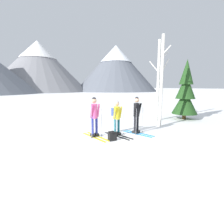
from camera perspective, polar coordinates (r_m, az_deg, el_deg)
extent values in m
plane|color=white|center=(8.17, 2.25, -7.52)|extent=(400.00, 400.00, 0.00)
cube|color=yellow|center=(7.81, -4.80, -8.24)|extent=(0.35, 1.75, 0.02)
cube|color=yellow|center=(7.69, -6.16, -8.53)|extent=(0.35, 1.75, 0.02)
cube|color=black|center=(7.87, -5.22, -7.59)|extent=(0.15, 0.27, 0.12)
cylinder|color=#2D389E|center=(7.75, -5.27, -4.26)|extent=(0.11, 0.11, 0.86)
cube|color=black|center=(7.75, -6.58, -7.86)|extent=(0.15, 0.27, 0.12)
cylinder|color=#2D389E|center=(7.63, -6.64, -4.48)|extent=(0.11, 0.11, 0.86)
cylinder|color=#E55193|center=(7.57, -6.02, 0.28)|extent=(0.28, 0.28, 0.64)
sphere|color=tan|center=(7.52, -6.08, 3.85)|extent=(0.23, 0.23, 0.23)
sphere|color=black|center=(7.51, -6.09, 4.38)|extent=(0.17, 0.17, 0.17)
cylinder|color=#E55193|center=(7.62, -4.65, 0.49)|extent=(0.11, 0.21, 0.61)
cylinder|color=#E55193|center=(7.42, -6.93, 0.24)|extent=(0.11, 0.21, 0.61)
cylinder|color=#A5A5AD|center=(7.67, -3.53, -3.64)|extent=(0.02, 0.02, 1.29)
cylinder|color=black|center=(7.82, -3.49, -7.82)|extent=(0.07, 0.07, 0.01)
cylinder|color=#A5A5AD|center=(7.38, -6.95, -4.19)|extent=(0.02, 0.02, 1.29)
cylinder|color=black|center=(7.53, -6.86, -8.52)|extent=(0.07, 0.07, 0.01)
cube|color=black|center=(8.00, 2.71, -7.80)|extent=(0.38, 1.66, 0.02)
cube|color=black|center=(7.86, 1.53, -8.11)|extent=(0.38, 1.66, 0.02)
cube|color=black|center=(8.05, 2.22, -7.18)|extent=(0.15, 0.28, 0.12)
cylinder|color=#1E6B7A|center=(7.95, 2.23, -4.21)|extent=(0.11, 0.11, 0.78)
cube|color=black|center=(7.91, 1.04, -7.46)|extent=(0.15, 0.28, 0.12)
cylinder|color=#1E6B7A|center=(7.80, 1.05, -4.44)|extent=(0.11, 0.11, 0.78)
cylinder|color=yellow|center=(7.77, 1.66, -0.31)|extent=(0.28, 0.28, 0.58)
sphere|color=tan|center=(7.71, 1.68, 2.83)|extent=(0.21, 0.21, 0.21)
sphere|color=gray|center=(7.71, 1.68, 3.30)|extent=(0.16, 0.16, 0.16)
cylinder|color=yellow|center=(7.84, 2.93, -0.11)|extent=(0.11, 0.20, 0.55)
cylinder|color=yellow|center=(7.60, 0.97, -0.37)|extent=(0.11, 0.20, 0.55)
cylinder|color=#A5A5AD|center=(7.91, 3.98, -3.73)|extent=(0.02, 0.02, 1.16)
cylinder|color=black|center=(8.04, 3.94, -7.36)|extent=(0.07, 0.07, 0.01)
cylinder|color=#A5A5AD|center=(7.55, 1.05, -4.31)|extent=(0.02, 0.02, 1.16)
cylinder|color=black|center=(7.68, 1.04, -8.10)|extent=(0.07, 0.07, 0.01)
cube|color=#384C99|center=(7.89, 0.83, 0.05)|extent=(0.28, 0.20, 0.36)
cube|color=#1E84D1|center=(8.44, 9.14, -7.04)|extent=(0.55, 1.64, 0.02)
cube|color=#1E84D1|center=(8.26, 8.27, -7.35)|extent=(0.55, 1.64, 0.02)
cube|color=black|center=(8.47, 8.59, -6.46)|extent=(0.18, 0.28, 0.12)
cylinder|color=black|center=(8.37, 8.66, -3.39)|extent=(0.11, 0.11, 0.85)
cube|color=black|center=(8.30, 7.71, -6.77)|extent=(0.18, 0.28, 0.12)
cylinder|color=black|center=(8.19, 7.78, -3.63)|extent=(0.11, 0.11, 0.85)
cylinder|color=black|center=(8.17, 8.32, 0.76)|extent=(0.28, 0.28, 0.64)
sphere|color=tan|center=(8.12, 8.39, 4.03)|extent=(0.23, 0.23, 0.23)
sphere|color=black|center=(8.12, 8.40, 4.52)|extent=(0.17, 0.17, 0.17)
cylinder|color=black|center=(8.28, 9.38, 0.96)|extent=(0.13, 0.22, 0.60)
cylinder|color=black|center=(7.99, 7.93, 0.72)|extent=(0.13, 0.22, 0.60)
cylinder|color=#A5A5AD|center=(8.38, 10.31, -2.77)|extent=(0.02, 0.02, 1.27)
cylinder|color=black|center=(8.51, 10.21, -6.58)|extent=(0.07, 0.07, 0.01)
cylinder|color=#A5A5AD|center=(7.94, 8.17, -3.35)|extent=(0.02, 0.02, 1.27)
cylinder|color=black|center=(8.08, 8.08, -7.35)|extent=(0.07, 0.07, 0.01)
cylinder|color=#51381E|center=(12.80, 23.23, -0.52)|extent=(0.25, 0.25, 0.79)
cone|color=#1E4219|center=(12.70, 23.46, 3.20)|extent=(1.69, 1.69, 1.67)
cone|color=#1E4219|center=(12.66, 23.74, 7.95)|extent=(1.29, 1.29, 1.67)
cone|color=#1E4219|center=(12.70, 24.01, 12.31)|extent=(0.92, 0.92, 1.67)
cylinder|color=silver|center=(11.60, 15.35, 9.99)|extent=(0.17, 0.17, 5.22)
cylinder|color=silver|center=(11.80, 14.03, 14.68)|extent=(0.27, 0.66, 0.78)
cylinder|color=silver|center=(11.90, 15.81, 9.73)|extent=(0.58, 0.39, 0.42)
cylinder|color=silver|center=(11.96, 16.60, 18.02)|extent=(0.57, 0.07, 0.55)
cylinder|color=silver|center=(9.91, 16.42, 9.75)|extent=(0.17, 0.17, 5.06)
cylinder|color=silver|center=(9.95, 18.06, 19.38)|extent=(0.10, 0.53, 0.42)
cylinder|color=silver|center=(10.18, 17.63, 14.88)|extent=(0.58, 0.10, 0.77)
cylinder|color=silver|center=(10.33, 17.65, 18.06)|extent=(0.63, 0.24, 0.44)
cube|color=black|center=(7.23, 0.10, -8.27)|extent=(0.34, 0.27, 0.34)
cube|color=black|center=(7.18, 0.10, -6.82)|extent=(0.22, 0.28, 0.04)
cone|color=gray|center=(84.05, -23.62, 13.92)|extent=(43.20, 43.20, 22.19)
cone|color=white|center=(85.10, -23.92, 18.70)|extent=(16.17, 16.17, 7.91)
cone|color=slate|center=(85.13, 1.32, 14.48)|extent=(39.60, 39.60, 22.00)
cone|color=white|center=(86.11, 1.34, 19.05)|extent=(15.51, 15.51, 8.21)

